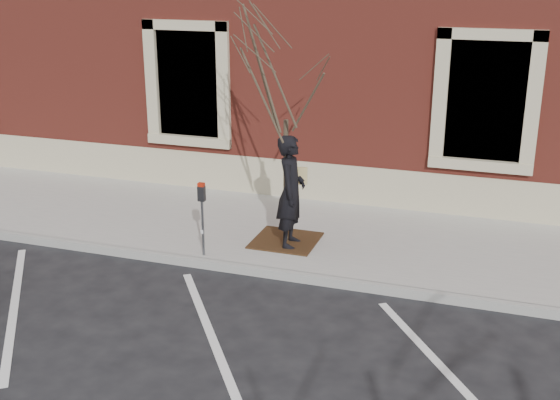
% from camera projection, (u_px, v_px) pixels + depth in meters
% --- Properties ---
extents(ground, '(120.00, 120.00, 0.00)m').
position_uv_depth(ground, '(268.00, 276.00, 11.35)').
color(ground, '#28282B').
rests_on(ground, ground).
extents(sidewalk_near, '(40.00, 3.50, 0.15)m').
position_uv_depth(sidewalk_near, '(300.00, 234.00, 12.90)').
color(sidewalk_near, '#B3AFA8').
rests_on(sidewalk_near, ground).
extents(curb_near, '(40.00, 0.12, 0.15)m').
position_uv_depth(curb_near, '(267.00, 273.00, 11.28)').
color(curb_near, '#9E9E99').
rests_on(curb_near, ground).
extents(parking_stripes, '(28.00, 4.40, 0.01)m').
position_uv_depth(parking_stripes, '(213.00, 341.00, 9.37)').
color(parking_stripes, silver).
rests_on(parking_stripes, ground).
extents(man, '(0.53, 0.75, 1.96)m').
position_uv_depth(man, '(291.00, 192.00, 11.86)').
color(man, black).
rests_on(man, sidewalk_near).
extents(parking_meter, '(0.12, 0.09, 1.27)m').
position_uv_depth(parking_meter, '(202.00, 205.00, 11.48)').
color(parking_meter, '#595B60').
rests_on(parking_meter, sidewalk_near).
extents(tree_grate, '(1.11, 1.11, 0.03)m').
position_uv_depth(tree_grate, '(286.00, 240.00, 12.35)').
color(tree_grate, '#462816').
rests_on(tree_grate, sidewalk_near).
extents(sapling, '(2.37, 2.37, 3.95)m').
position_uv_depth(sapling, '(286.00, 84.00, 11.46)').
color(sapling, brown).
rests_on(sapling, sidewalk_near).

